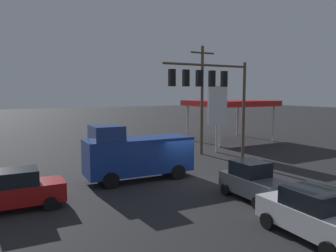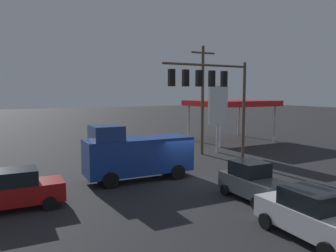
{
  "view_description": "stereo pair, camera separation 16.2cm",
  "coord_description": "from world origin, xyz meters",
  "px_view_note": "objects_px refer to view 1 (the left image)",
  "views": [
    {
      "loc": [
        10.96,
        17.53,
        5.59
      ],
      "look_at": [
        0.0,
        -2.0,
        3.25
      ],
      "focal_mm": 35.0,
      "sensor_mm": 36.0,
      "label": 1
    },
    {
      "loc": [
        10.81,
        17.61,
        5.59
      ],
      "look_at": [
        0.0,
        -2.0,
        3.25
      ],
      "focal_mm": 35.0,
      "sensor_mm": 36.0,
      "label": 2
    }
  ],
  "objects_px": {
    "utility_pole": "(202,98)",
    "price_sign": "(217,108)",
    "sedan_far": "(16,190)",
    "hatchback_crossing": "(253,181)",
    "sedan_waiting": "(313,214)",
    "traffic_signal_assembly": "(213,89)",
    "delivery_truck": "(136,154)"
  },
  "relations": [
    {
      "from": "utility_pole",
      "to": "price_sign",
      "type": "height_order",
      "value": "utility_pole"
    },
    {
      "from": "utility_pole",
      "to": "sedan_far",
      "type": "xyz_separation_m",
      "value": [
        15.79,
        7.19,
        -4.13
      ]
    },
    {
      "from": "hatchback_crossing",
      "to": "sedan_waiting",
      "type": "bearing_deg",
      "value": -13.82
    },
    {
      "from": "utility_pole",
      "to": "hatchback_crossing",
      "type": "xyz_separation_m",
      "value": [
        4.87,
        11.57,
        -4.13
      ]
    },
    {
      "from": "hatchback_crossing",
      "to": "sedan_far",
      "type": "relative_size",
      "value": 0.86
    },
    {
      "from": "hatchback_crossing",
      "to": "sedan_far",
      "type": "xyz_separation_m",
      "value": [
        10.92,
        -4.37,
        0.0
      ]
    },
    {
      "from": "hatchback_crossing",
      "to": "sedan_waiting",
      "type": "relative_size",
      "value": 0.86
    },
    {
      "from": "sedan_waiting",
      "to": "traffic_signal_assembly",
      "type": "bearing_deg",
      "value": 171.05
    },
    {
      "from": "sedan_far",
      "to": "sedan_waiting",
      "type": "height_order",
      "value": "same"
    },
    {
      "from": "traffic_signal_assembly",
      "to": "hatchback_crossing",
      "type": "xyz_separation_m",
      "value": [
        0.61,
        4.34,
        -4.83
      ]
    },
    {
      "from": "utility_pole",
      "to": "sedan_waiting",
      "type": "relative_size",
      "value": 2.13
    },
    {
      "from": "delivery_truck",
      "to": "sedan_waiting",
      "type": "height_order",
      "value": "delivery_truck"
    },
    {
      "from": "traffic_signal_assembly",
      "to": "utility_pole",
      "type": "xyz_separation_m",
      "value": [
        -4.26,
        -7.22,
        -0.69
      ]
    },
    {
      "from": "traffic_signal_assembly",
      "to": "delivery_truck",
      "type": "height_order",
      "value": "traffic_signal_assembly"
    },
    {
      "from": "traffic_signal_assembly",
      "to": "sedan_waiting",
      "type": "height_order",
      "value": "traffic_signal_assembly"
    },
    {
      "from": "traffic_signal_assembly",
      "to": "utility_pole",
      "type": "height_order",
      "value": "utility_pole"
    },
    {
      "from": "traffic_signal_assembly",
      "to": "price_sign",
      "type": "relative_size",
      "value": 1.23
    },
    {
      "from": "hatchback_crossing",
      "to": "sedan_waiting",
      "type": "distance_m",
      "value": 4.75
    },
    {
      "from": "sedan_waiting",
      "to": "hatchback_crossing",
      "type": "bearing_deg",
      "value": 167.2
    },
    {
      "from": "hatchback_crossing",
      "to": "sedan_far",
      "type": "height_order",
      "value": "hatchback_crossing"
    },
    {
      "from": "sedan_far",
      "to": "delivery_truck",
      "type": "bearing_deg",
      "value": -161.43
    },
    {
      "from": "traffic_signal_assembly",
      "to": "delivery_truck",
      "type": "relative_size",
      "value": 1.09
    },
    {
      "from": "price_sign",
      "to": "traffic_signal_assembly",
      "type": "bearing_deg",
      "value": 50.38
    },
    {
      "from": "traffic_signal_assembly",
      "to": "sedan_waiting",
      "type": "bearing_deg",
      "value": 77.85
    },
    {
      "from": "utility_pole",
      "to": "sedan_far",
      "type": "bearing_deg",
      "value": 24.49
    },
    {
      "from": "sedan_waiting",
      "to": "sedan_far",
      "type": "bearing_deg",
      "value": -129.73
    },
    {
      "from": "utility_pole",
      "to": "hatchback_crossing",
      "type": "distance_m",
      "value": 13.21
    },
    {
      "from": "delivery_truck",
      "to": "sedan_far",
      "type": "xyz_separation_m",
      "value": [
        7.16,
        2.09,
        -0.74
      ]
    },
    {
      "from": "utility_pole",
      "to": "delivery_truck",
      "type": "relative_size",
      "value": 1.39
    },
    {
      "from": "traffic_signal_assembly",
      "to": "hatchback_crossing",
      "type": "distance_m",
      "value": 6.52
    },
    {
      "from": "sedan_far",
      "to": "sedan_waiting",
      "type": "relative_size",
      "value": 0.99
    },
    {
      "from": "traffic_signal_assembly",
      "to": "price_sign",
      "type": "height_order",
      "value": "traffic_signal_assembly"
    }
  ]
}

